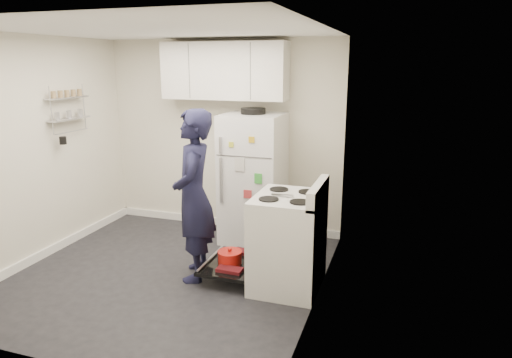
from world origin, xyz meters
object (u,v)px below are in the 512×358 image
(open_oven_door, at_px, (232,261))
(person, at_px, (194,196))
(refrigerator, at_px, (253,178))
(electric_range, at_px, (287,242))

(open_oven_door, bearing_deg, person, -167.40)
(refrigerator, relative_size, person, 0.95)
(electric_range, distance_m, refrigerator, 1.36)
(electric_range, height_order, open_oven_door, electric_range)
(refrigerator, bearing_deg, electric_range, -56.64)
(electric_range, xyz_separation_m, open_oven_door, (-0.59, -0.00, -0.29))
(electric_range, height_order, refrigerator, refrigerator)
(open_oven_door, distance_m, person, 0.80)
(person, bearing_deg, open_oven_door, 84.07)
(open_oven_door, xyz_separation_m, person, (-0.37, -0.08, 0.70))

